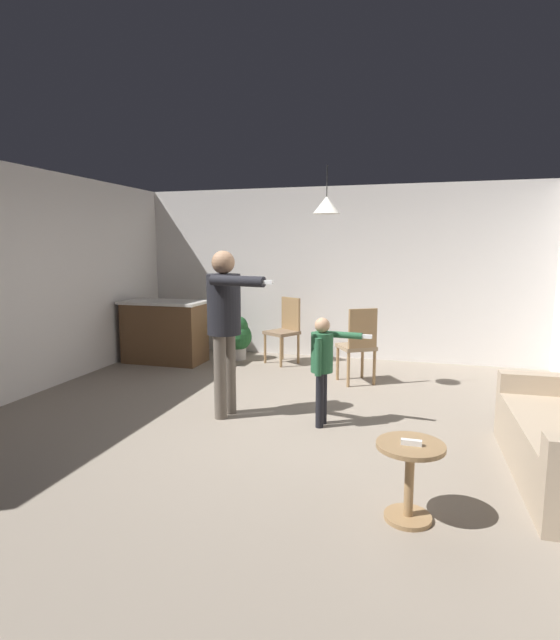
{
  "coord_description": "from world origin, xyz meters",
  "views": [
    {
      "loc": [
        1.3,
        -4.6,
        1.76
      ],
      "look_at": [
        -0.11,
        0.35,
        1.0
      ],
      "focal_mm": 27.65,
      "sensor_mm": 36.0,
      "label": 1
    }
  ],
  "objects_px": {
    "side_table_by_couch": "(410,472)",
    "person_adult": "(225,315)",
    "potted_plant_corner": "(237,335)",
    "spare_remote_on_table": "(411,442)",
    "kitchen_counter": "(165,331)",
    "dining_chair_by_counter": "(285,328)",
    "dining_chair_near_wall": "(359,343)",
    "person_child": "(323,359)"
  },
  "relations": [
    {
      "from": "kitchen_counter",
      "to": "side_table_by_couch",
      "type": "xyz_separation_m",
      "value": [
        3.74,
        -3.58,
        -0.15
      ]
    },
    {
      "from": "dining_chair_near_wall",
      "to": "potted_plant_corner",
      "type": "distance_m",
      "value": 2.21
    },
    {
      "from": "dining_chair_by_counter",
      "to": "kitchen_counter",
      "type": "bearing_deg",
      "value": 46.41
    },
    {
      "from": "person_adult",
      "to": "potted_plant_corner",
      "type": "relative_size",
      "value": 2.49
    },
    {
      "from": "spare_remote_on_table",
      "to": "potted_plant_corner",
      "type": "bearing_deg",
      "value": 123.76
    },
    {
      "from": "person_child",
      "to": "person_adult",
      "type": "bearing_deg",
      "value": -84.99
    },
    {
      "from": "side_table_by_couch",
      "to": "spare_remote_on_table",
      "type": "bearing_deg",
      "value": -81.34
    },
    {
      "from": "potted_plant_corner",
      "to": "spare_remote_on_table",
      "type": "relative_size",
      "value": 5.34
    },
    {
      "from": "kitchen_counter",
      "to": "dining_chair_by_counter",
      "type": "xyz_separation_m",
      "value": [
        1.8,
        0.47,
        0.07
      ]
    },
    {
      "from": "person_adult",
      "to": "spare_remote_on_table",
      "type": "relative_size",
      "value": 13.3
    },
    {
      "from": "person_child",
      "to": "dining_chair_near_wall",
      "type": "distance_m",
      "value": 1.63
    },
    {
      "from": "kitchen_counter",
      "to": "dining_chair_by_counter",
      "type": "distance_m",
      "value": 1.86
    },
    {
      "from": "dining_chair_by_counter",
      "to": "potted_plant_corner",
      "type": "relative_size",
      "value": 1.44
    },
    {
      "from": "side_table_by_couch",
      "to": "dining_chair_near_wall",
      "type": "xyz_separation_m",
      "value": [
        -0.72,
        3.16,
        0.22
      ]
    },
    {
      "from": "spare_remote_on_table",
      "to": "side_table_by_couch",
      "type": "bearing_deg",
      "value": 98.66
    },
    {
      "from": "kitchen_counter",
      "to": "person_child",
      "type": "relative_size",
      "value": 1.16
    },
    {
      "from": "dining_chair_by_counter",
      "to": "spare_remote_on_table",
      "type": "distance_m",
      "value": 4.52
    },
    {
      "from": "person_adult",
      "to": "person_child",
      "type": "relative_size",
      "value": 1.59
    },
    {
      "from": "dining_chair_by_counter",
      "to": "dining_chair_near_wall",
      "type": "xyz_separation_m",
      "value": [
        1.22,
        -0.9,
        0.0
      ]
    },
    {
      "from": "side_table_by_couch",
      "to": "person_adult",
      "type": "relative_size",
      "value": 0.3
    },
    {
      "from": "person_adult",
      "to": "dining_chair_near_wall",
      "type": "height_order",
      "value": "person_adult"
    },
    {
      "from": "side_table_by_couch",
      "to": "potted_plant_corner",
      "type": "height_order",
      "value": "potted_plant_corner"
    },
    {
      "from": "side_table_by_couch",
      "to": "person_adult",
      "type": "distance_m",
      "value": 2.55
    },
    {
      "from": "potted_plant_corner",
      "to": "spare_remote_on_table",
      "type": "height_order",
      "value": "potted_plant_corner"
    },
    {
      "from": "person_adult",
      "to": "spare_remote_on_table",
      "type": "xyz_separation_m",
      "value": [
        1.9,
        -1.57,
        -0.54
      ]
    },
    {
      "from": "side_table_by_couch",
      "to": "person_child",
      "type": "xyz_separation_m",
      "value": [
        -0.87,
        1.53,
        0.35
      ]
    },
    {
      "from": "person_adult",
      "to": "dining_chair_near_wall",
      "type": "relative_size",
      "value": 1.73
    },
    {
      "from": "dining_chair_by_counter",
      "to": "dining_chair_near_wall",
      "type": "height_order",
      "value": "same"
    },
    {
      "from": "kitchen_counter",
      "to": "person_adult",
      "type": "height_order",
      "value": "person_adult"
    },
    {
      "from": "dining_chair_by_counter",
      "to": "spare_remote_on_table",
      "type": "xyz_separation_m",
      "value": [
        1.95,
        -4.08,
        -0.01
      ]
    },
    {
      "from": "kitchen_counter",
      "to": "person_child",
      "type": "distance_m",
      "value": 3.53
    },
    {
      "from": "side_table_by_couch",
      "to": "person_adult",
      "type": "bearing_deg",
      "value": 140.86
    },
    {
      "from": "potted_plant_corner",
      "to": "person_adult",
      "type": "bearing_deg",
      "value": -71.72
    },
    {
      "from": "kitchen_counter",
      "to": "potted_plant_corner",
      "type": "height_order",
      "value": "kitchen_counter"
    },
    {
      "from": "side_table_by_couch",
      "to": "spare_remote_on_table",
      "type": "height_order",
      "value": "spare_remote_on_table"
    },
    {
      "from": "person_child",
      "to": "dining_chair_by_counter",
      "type": "bearing_deg",
      "value": -151.59
    },
    {
      "from": "side_table_by_couch",
      "to": "person_child",
      "type": "bearing_deg",
      "value": 119.54
    },
    {
      "from": "kitchen_counter",
      "to": "dining_chair_near_wall",
      "type": "distance_m",
      "value": 3.05
    },
    {
      "from": "side_table_by_couch",
      "to": "dining_chair_by_counter",
      "type": "bearing_deg",
      "value": 115.59
    },
    {
      "from": "dining_chair_near_wall",
      "to": "spare_remote_on_table",
      "type": "relative_size",
      "value": 7.69
    },
    {
      "from": "person_child",
      "to": "potted_plant_corner",
      "type": "xyz_separation_m",
      "value": [
        -1.86,
        2.52,
        -0.29
      ]
    },
    {
      "from": "side_table_by_couch",
      "to": "person_adult",
      "type": "xyz_separation_m",
      "value": [
        -1.89,
        1.54,
        0.75
      ]
    }
  ]
}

